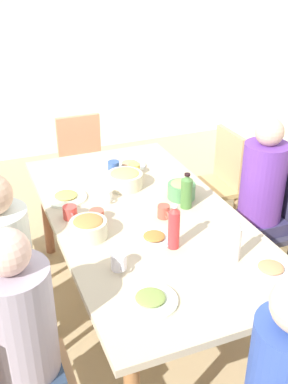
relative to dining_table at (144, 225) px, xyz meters
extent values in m
plane|color=tan|center=(0.00, 0.00, -0.68)|extent=(7.05, 7.05, 0.00)
cube|color=silver|center=(-3.00, 0.00, 0.62)|extent=(0.12, 5.04, 2.60)
cube|color=#BFAE8F|center=(0.00, 0.00, 0.05)|extent=(2.06, 1.06, 0.04)
cylinder|color=#965C41|center=(-0.93, -0.43, -0.33)|extent=(0.07, 0.07, 0.72)
cylinder|color=olive|center=(-0.93, 0.43, -0.33)|extent=(0.07, 0.07, 0.72)
cylinder|color=#314CA1|center=(1.33, 0.00, 0.12)|extent=(0.27, 0.27, 0.51)
cylinder|color=tan|center=(-0.86, -0.66, -0.47)|extent=(0.04, 0.04, 0.43)
cylinder|color=tan|center=(-0.52, -0.66, -0.47)|extent=(0.04, 0.04, 0.43)
cube|color=#343243|center=(0.00, 0.83, -0.24)|extent=(0.40, 0.40, 0.04)
cylinder|color=#253449|center=(0.17, 1.00, -0.47)|extent=(0.04, 0.04, 0.43)
cylinder|color=navy|center=(-0.17, 1.00, -0.47)|extent=(0.04, 0.04, 0.43)
cylinder|color=#343949|center=(0.17, 0.66, -0.47)|extent=(0.04, 0.04, 0.43)
cylinder|color=#353C4F|center=(-0.17, 0.66, -0.47)|extent=(0.04, 0.04, 0.43)
cube|color=#373550|center=(0.00, 1.01, -0.01)|extent=(0.38, 0.04, 0.45)
cylinder|color=#29304D|center=(0.08, 0.73, -0.46)|extent=(0.09, 0.09, 0.45)
cylinder|color=#353755|center=(-0.08, 0.73, -0.46)|extent=(0.09, 0.09, 0.45)
cube|color=#332E53|center=(0.00, 0.83, -0.18)|extent=(0.30, 0.30, 0.10)
cylinder|color=#643498|center=(0.00, 0.83, 0.13)|extent=(0.29, 0.29, 0.53)
sphere|color=tan|center=(0.00, 0.83, 0.48)|extent=(0.18, 0.18, 0.18)
cube|color=tan|center=(0.00, -0.83, -0.24)|extent=(0.40, 0.40, 0.04)
cylinder|color=tan|center=(-0.17, -0.66, -0.47)|extent=(0.04, 0.04, 0.43)
cylinder|color=tan|center=(0.17, -0.66, -0.47)|extent=(0.04, 0.04, 0.43)
cylinder|color=#454838|center=(-0.08, -0.73, -0.46)|extent=(0.09, 0.09, 0.45)
cylinder|color=#3C4845|center=(0.08, -0.73, -0.46)|extent=(0.09, 0.09, 0.45)
cube|color=#3D3A47|center=(0.00, -0.83, -0.18)|extent=(0.30, 0.30, 0.10)
cylinder|color=silver|center=(0.00, -0.83, 0.07)|extent=(0.33, 0.33, 0.40)
cylinder|color=tan|center=(0.52, 0.66, -0.47)|extent=(0.04, 0.04, 0.43)
cube|color=tan|center=(-1.33, 0.00, -0.24)|extent=(0.40, 0.40, 0.04)
cylinder|color=tan|center=(-1.50, 0.17, -0.47)|extent=(0.04, 0.04, 0.43)
cylinder|color=tan|center=(-1.50, -0.17, -0.47)|extent=(0.04, 0.04, 0.43)
cylinder|color=tan|center=(-1.16, 0.17, -0.47)|extent=(0.04, 0.04, 0.43)
cylinder|color=tan|center=(-1.16, -0.17, -0.47)|extent=(0.04, 0.04, 0.43)
cube|color=tan|center=(-1.51, 0.00, -0.01)|extent=(0.04, 0.38, 0.45)
cube|color=tan|center=(0.69, -0.83, -0.24)|extent=(0.40, 0.40, 0.04)
cylinder|color=tan|center=(0.52, -0.66, -0.47)|extent=(0.04, 0.04, 0.43)
cube|color=#283952|center=(0.69, -0.83, -0.18)|extent=(0.30, 0.30, 0.10)
cylinder|color=#A296A6|center=(0.69, -0.83, 0.12)|extent=(0.31, 0.31, 0.51)
sphere|color=beige|center=(0.69, -0.83, 0.47)|extent=(0.19, 0.19, 0.19)
cube|color=tan|center=(-0.69, 0.83, -0.24)|extent=(0.40, 0.40, 0.04)
cylinder|color=tan|center=(-0.52, 1.00, -0.47)|extent=(0.04, 0.04, 0.43)
cylinder|color=tan|center=(-0.86, 1.00, -0.47)|extent=(0.04, 0.04, 0.43)
cylinder|color=tan|center=(-0.52, 0.66, -0.47)|extent=(0.04, 0.04, 0.43)
cylinder|color=tan|center=(-0.86, 0.66, -0.47)|extent=(0.04, 0.04, 0.43)
cube|color=tan|center=(-0.69, 1.01, -0.01)|extent=(0.38, 0.04, 0.45)
cylinder|color=silver|center=(0.28, -0.05, 0.08)|extent=(0.21, 0.21, 0.01)
ellipsoid|color=#A76E31|center=(0.28, -0.05, 0.10)|extent=(0.12, 0.12, 0.02)
cylinder|color=white|center=(-0.36, -0.38, 0.08)|extent=(0.26, 0.26, 0.01)
ellipsoid|color=tan|center=(-0.36, -0.38, 0.10)|extent=(0.14, 0.14, 0.02)
cylinder|color=silver|center=(-0.67, 0.16, 0.08)|extent=(0.22, 0.22, 0.01)
ellipsoid|color=tan|center=(-0.67, 0.16, 0.10)|extent=(0.12, 0.12, 0.02)
cylinder|color=white|center=(0.73, -0.26, 0.08)|extent=(0.25, 0.25, 0.01)
ellipsoid|color=olive|center=(0.73, -0.26, 0.10)|extent=(0.14, 0.14, 0.02)
cylinder|color=white|center=(0.74, 0.36, 0.08)|extent=(0.23, 0.23, 0.01)
ellipsoid|color=tan|center=(0.74, 0.36, 0.10)|extent=(0.13, 0.13, 0.02)
cylinder|color=#4F8853|center=(-0.11, 0.30, 0.12)|extent=(0.17, 0.17, 0.10)
ellipsoid|color=#8BA65A|center=(-0.11, 0.30, 0.17)|extent=(0.14, 0.14, 0.04)
cylinder|color=beige|center=(0.11, -0.37, 0.12)|extent=(0.20, 0.20, 0.10)
ellipsoid|color=#A8753D|center=(0.11, -0.37, 0.17)|extent=(0.16, 0.16, 0.04)
cylinder|color=beige|center=(-0.38, 0.02, 0.12)|extent=(0.23, 0.23, 0.10)
ellipsoid|color=#D0B75D|center=(-0.38, 0.02, 0.17)|extent=(0.19, 0.19, 0.04)
cylinder|color=#C34B3B|center=(0.07, 0.09, 0.11)|extent=(0.07, 0.07, 0.08)
torus|color=#C5503D|center=(0.12, 0.09, 0.11)|extent=(0.05, 0.01, 0.05)
cylinder|color=#345395|center=(-0.60, 0.01, 0.12)|extent=(0.08, 0.08, 0.10)
torus|color=#355097|center=(-0.55, 0.01, 0.12)|extent=(0.05, 0.01, 0.05)
cylinder|color=white|center=(0.44, -0.31, 0.12)|extent=(0.08, 0.08, 0.09)
torus|color=white|center=(0.49, -0.31, 0.12)|extent=(0.05, 0.01, 0.05)
cylinder|color=#E5C954|center=(-0.53, 0.14, 0.11)|extent=(0.08, 0.08, 0.08)
torus|color=yellow|center=(-0.48, 0.14, 0.11)|extent=(0.05, 0.01, 0.05)
cylinder|color=#D6433C|center=(-0.12, -0.42, 0.11)|extent=(0.08, 0.08, 0.08)
torus|color=#C44A46|center=(-0.07, -0.42, 0.11)|extent=(0.05, 0.01, 0.05)
cylinder|color=#C3503F|center=(-0.03, -0.28, 0.11)|extent=(0.08, 0.08, 0.07)
torus|color=#D3453D|center=(0.02, -0.28, 0.11)|extent=(0.05, 0.01, 0.05)
cylinder|color=white|center=(-0.25, -0.16, 0.11)|extent=(0.08, 0.08, 0.07)
torus|color=white|center=(-0.20, -0.16, 0.11)|extent=(0.05, 0.01, 0.05)
cylinder|color=red|center=(0.37, 0.02, 0.18)|extent=(0.06, 0.06, 0.21)
cone|color=red|center=(0.37, 0.02, 0.30)|extent=(0.06, 0.06, 0.03)
cylinder|color=silver|center=(0.37, 0.02, 0.32)|extent=(0.03, 0.03, 0.01)
cylinder|color=#457736|center=(0.01, 0.27, 0.16)|extent=(0.07, 0.07, 0.18)
cone|color=#477639|center=(0.01, 0.27, 0.27)|extent=(0.06, 0.06, 0.03)
cylinder|color=black|center=(0.01, 0.27, 0.29)|extent=(0.03, 0.03, 0.01)
cylinder|color=silver|center=(0.59, 0.25, 0.17)|extent=(0.05, 0.05, 0.19)
cone|color=beige|center=(0.59, 0.25, 0.27)|extent=(0.05, 0.05, 0.03)
cylinder|color=white|center=(0.59, 0.25, 0.29)|extent=(0.03, 0.03, 0.01)
camera|label=1|loc=(2.20, -0.89, 1.46)|focal=43.31mm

